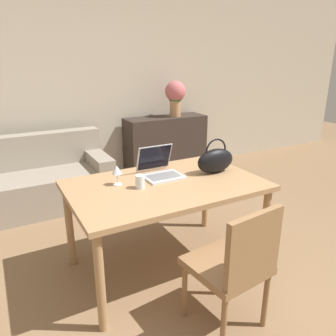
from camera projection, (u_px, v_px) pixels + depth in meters
ground_plane at (214, 325)px, 2.16m from camera, size 14.00×14.00×0.00m
wall_back at (79, 84)px, 4.26m from camera, size 10.00×0.06×2.70m
dining_table at (166, 192)px, 2.57m from camera, size 1.49×0.94×0.75m
chair at (235, 263)px, 1.99m from camera, size 0.48×0.48×0.87m
couch at (22, 186)px, 3.73m from camera, size 1.97×0.79×0.82m
sideboard at (166, 146)px, 4.84m from camera, size 1.19×0.40×0.87m
laptop at (159, 168)px, 2.70m from camera, size 0.31×0.33×0.24m
drinking_glass at (140, 182)px, 2.43m from camera, size 0.07×0.07×0.10m
wine_glass at (117, 171)px, 2.47m from camera, size 0.08×0.08×0.16m
handbag at (215, 160)px, 2.74m from camera, size 0.35×0.13×0.30m
flower_vase at (175, 95)px, 4.63m from camera, size 0.29×0.29×0.50m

